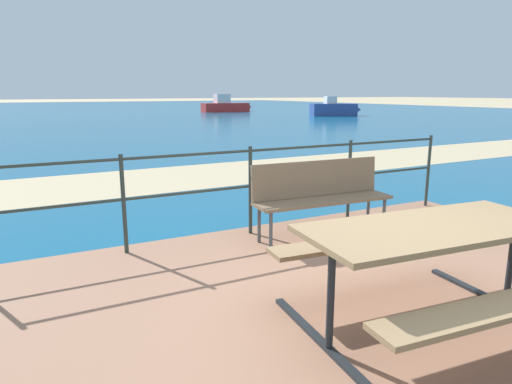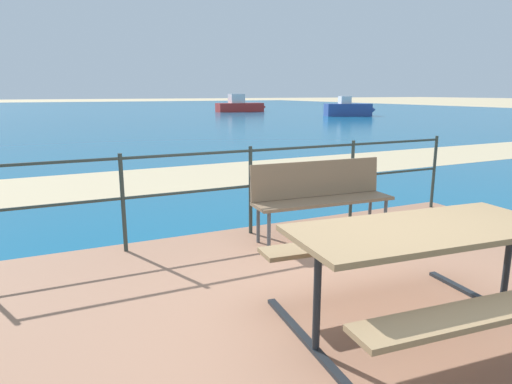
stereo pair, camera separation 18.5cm
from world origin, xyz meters
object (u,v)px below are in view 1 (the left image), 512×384
Objects in this scene: picnic_table at (432,248)px; boat_far at (226,106)px; boat_mid at (334,109)px; park_bench at (321,191)px.

picnic_table is 0.42× the size of boat_far.
boat_mid is (18.25, 25.25, -0.16)m from picnic_table.
park_bench is (0.56, 2.12, -0.07)m from picnic_table.
boat_mid is at bearing -65.83° from boat_far.
picnic_table is at bearing -105.51° from boat_mid.
park_bench is 29.12m from boat_mid.
park_bench is 0.43× the size of boat_mid.
boat_mid reaches higher than picnic_table.
boat_mid reaches higher than park_bench.
boat_mid is (17.69, 23.13, -0.09)m from park_bench.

